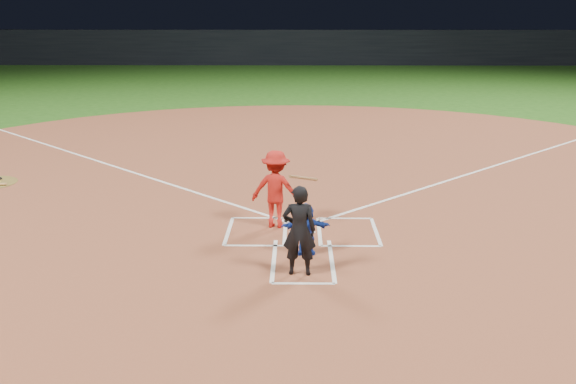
{
  "coord_description": "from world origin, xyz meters",
  "views": [
    {
      "loc": [
        -0.12,
        -13.1,
        4.51
      ],
      "look_at": [
        -0.3,
        -0.4,
        1.0
      ],
      "focal_mm": 40.0,
      "sensor_mm": 36.0,
      "label": 1
    }
  ],
  "objects_px": {
    "catcher": "(306,229)",
    "batter_at_plate": "(276,189)",
    "umpire": "(299,230)",
    "home_plate": "(302,231)"
  },
  "relations": [
    {
      "from": "home_plate",
      "to": "umpire",
      "type": "relative_size",
      "value": 0.36
    },
    {
      "from": "catcher",
      "to": "umpire",
      "type": "height_order",
      "value": "umpire"
    },
    {
      "from": "home_plate",
      "to": "batter_at_plate",
      "type": "height_order",
      "value": "batter_at_plate"
    },
    {
      "from": "home_plate",
      "to": "catcher",
      "type": "bearing_deg",
      "value": 92.7
    },
    {
      "from": "home_plate",
      "to": "catcher",
      "type": "xyz_separation_m",
      "value": [
        0.06,
        -1.37,
        0.51
      ]
    },
    {
      "from": "catcher",
      "to": "umpire",
      "type": "xyz_separation_m",
      "value": [
        -0.14,
        -0.99,
        0.31
      ]
    },
    {
      "from": "umpire",
      "to": "batter_at_plate",
      "type": "xyz_separation_m",
      "value": [
        -0.5,
        2.69,
        0.03
      ]
    },
    {
      "from": "catcher",
      "to": "home_plate",
      "type": "bearing_deg",
      "value": -92.74
    },
    {
      "from": "umpire",
      "to": "batter_at_plate",
      "type": "height_order",
      "value": "batter_at_plate"
    },
    {
      "from": "catcher",
      "to": "batter_at_plate",
      "type": "height_order",
      "value": "batter_at_plate"
    }
  ]
}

